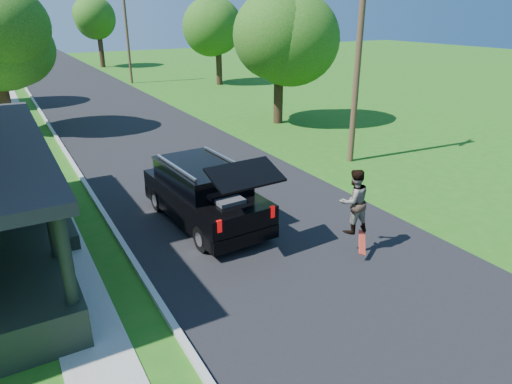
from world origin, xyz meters
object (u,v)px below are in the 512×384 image
black_suv (205,194)px  tree_right_near (279,35)px  skateboarder (354,201)px  utility_pole_near (359,51)px

black_suv → tree_right_near: size_ratio=0.72×
black_suv → skateboarder: 4.54m
black_suv → utility_pole_near: 9.12m
black_suv → tree_right_near: (9.04, 10.25, 3.89)m
skateboarder → tree_right_near: tree_right_near is taller
black_suv → utility_pole_near: utility_pole_near is taller
black_suv → skateboarder: (2.65, -3.65, 0.54)m
tree_right_near → utility_pole_near: size_ratio=0.85×
tree_right_near → utility_pole_near: (-1.08, -7.70, -0.24)m
tree_right_near → skateboarder: bearing=-114.7°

